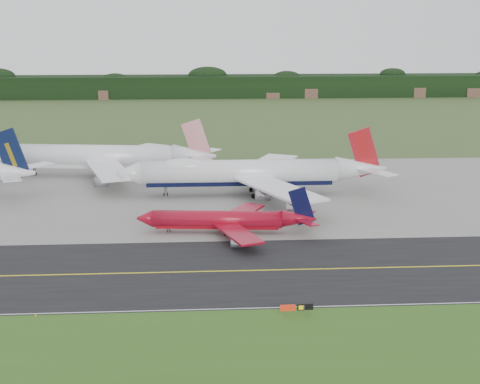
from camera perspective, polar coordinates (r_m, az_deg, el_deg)
name	(u,v)px	position (r m, az deg, el deg)	size (l,w,h in m)	color
ground	(243,263)	(117.96, 0.26, -6.04)	(600.00, 600.00, 0.00)	#3A5025
grass_verge	(261,359)	(86.07, 1.84, -14.09)	(400.00, 30.00, 0.01)	#325F1B
taxiway	(245,271)	(114.22, 0.40, -6.73)	(400.00, 32.00, 0.02)	black
apron	(230,192)	(166.68, -0.88, 0.02)	(400.00, 78.00, 0.01)	gray
taxiway_centreline	(245,271)	(114.21, 0.40, -6.72)	(400.00, 0.40, 0.00)	yellow
taxiway_edge_line	(252,308)	(99.92, 1.01, -9.88)	(400.00, 0.25, 0.00)	silver
horizon_treeline	(212,87)	(385.91, -2.43, 8.91)	(700.00, 25.00, 12.00)	black
jet_ba_747	(249,173)	(162.24, 0.79, 1.67)	(65.63, 54.58, 16.56)	white
jet_red_737	(227,220)	(133.43, -1.10, -2.41)	(35.99, 29.22, 9.71)	maroon
jet_star_tail	(105,157)	(185.81, -11.44, 2.93)	(61.67, 51.17, 16.27)	white
taxiway_sign	(297,308)	(97.72, 4.85, -9.80)	(4.84, 0.44, 1.61)	slate
edge_marker_left	(36,315)	(101.50, -17.04, -10.01)	(0.16, 0.16, 0.50)	yellow
edge_marker_center	(281,309)	(99.32, 3.49, -9.92)	(0.16, 0.16, 0.50)	yellow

